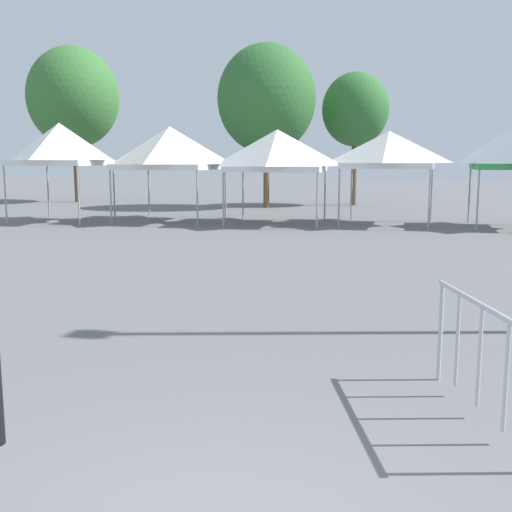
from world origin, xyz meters
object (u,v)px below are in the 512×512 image
at_px(tree_behind_tents_center, 267,99).
at_px(tree_behind_tents_left, 73,97).
at_px(canopy_tent_left_of_center, 60,144).
at_px(tree_behind_tents_right, 355,110).
at_px(canopy_tent_far_left, 277,151).
at_px(canopy_tent_far_right, 389,150).
at_px(crowd_barrier_mid_lot, 481,338).
at_px(canopy_tent_behind_right, 170,148).

distance_m(tree_behind_tents_center, tree_behind_tents_left, 10.86).
bearing_deg(canopy_tent_left_of_center, tree_behind_tents_right, 49.16).
bearing_deg(canopy_tent_far_left, tree_behind_tents_center, 107.14).
xyz_separation_m(canopy_tent_far_left, tree_behind_tents_left, (-12.99, 8.19, 2.89)).
height_order(tree_behind_tents_center, tree_behind_tents_left, tree_behind_tents_left).
height_order(canopy_tent_far_right, tree_behind_tents_left, tree_behind_tents_left).
bearing_deg(tree_behind_tents_center, crowd_barrier_mid_lot, -71.32).
xyz_separation_m(canopy_tent_far_right, tree_behind_tents_right, (-2.18, 8.90, 2.06)).
xyz_separation_m(canopy_tent_far_left, tree_behind_tents_right, (1.65, 9.75, 2.08)).
bearing_deg(tree_behind_tents_center, tree_behind_tents_left, 174.18).
height_order(canopy_tent_left_of_center, tree_behind_tents_center, tree_behind_tents_center).
bearing_deg(tree_behind_tents_right, canopy_tent_far_right, -76.25).
distance_m(canopy_tent_far_left, tree_behind_tents_left, 15.62).
distance_m(canopy_tent_behind_right, tree_behind_tents_right, 11.52).
bearing_deg(canopy_tent_far_right, crowd_barrier_mid_lot, -83.89).
height_order(canopy_tent_far_left, tree_behind_tents_right, tree_behind_tents_right).
height_order(tree_behind_tents_center, tree_behind_tents_right, tree_behind_tents_center).
bearing_deg(crowd_barrier_mid_lot, canopy_tent_far_right, 96.11).
bearing_deg(canopy_tent_left_of_center, tree_behind_tents_left, 118.26).
xyz_separation_m(tree_behind_tents_left, crowd_barrier_mid_lot, (18.62, -24.25, -4.75)).
distance_m(canopy_tent_far_left, canopy_tent_far_right, 3.92).
bearing_deg(tree_behind_tents_right, crowd_barrier_mid_lot, -81.21).
distance_m(tree_behind_tents_center, tree_behind_tents_right, 4.69).
distance_m(canopy_tent_left_of_center, crowd_barrier_mid_lot, 20.14).
height_order(canopy_tent_left_of_center, tree_behind_tents_left, tree_behind_tents_left).
height_order(canopy_tent_far_left, tree_behind_tents_center, tree_behind_tents_center).
bearing_deg(canopy_tent_behind_right, crowd_barrier_mid_lot, -58.76).
xyz_separation_m(canopy_tent_behind_right, tree_behind_tents_left, (-8.92, 8.24, 2.79)).
xyz_separation_m(tree_behind_tents_center, crowd_barrier_mid_lot, (7.83, -23.15, -4.31)).
distance_m(canopy_tent_far_right, crowd_barrier_mid_lot, 17.11).
bearing_deg(crowd_barrier_mid_lot, tree_behind_tents_left, 127.53).
relative_size(tree_behind_tents_center, tree_behind_tents_left, 0.93).
xyz_separation_m(tree_behind_tents_center, tree_behind_tents_left, (-10.80, 1.10, 0.43)).
xyz_separation_m(tree_behind_tents_right, crowd_barrier_mid_lot, (3.99, -25.81, -3.94)).
bearing_deg(canopy_tent_far_right, tree_behind_tents_right, 103.75).
bearing_deg(canopy_tent_behind_right, canopy_tent_left_of_center, -162.08).
distance_m(canopy_tent_left_of_center, canopy_tent_behind_right, 4.02).
distance_m(canopy_tent_far_right, tree_behind_tents_right, 9.39).
xyz_separation_m(canopy_tent_behind_right, tree_behind_tents_right, (5.72, 9.80, 1.98)).
bearing_deg(canopy_tent_behind_right, tree_behind_tents_center, 75.24).
distance_m(tree_behind_tents_right, tree_behind_tents_left, 14.74).
distance_m(canopy_tent_left_of_center, tree_behind_tents_left, 11.08).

